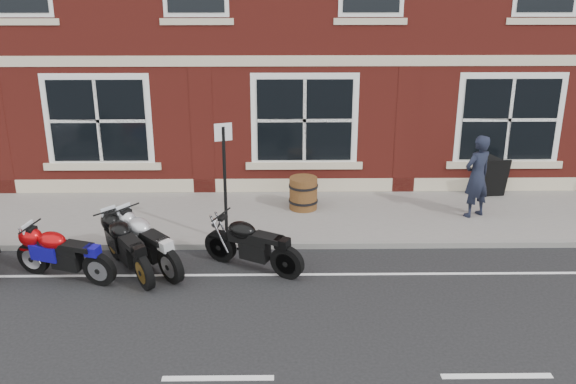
# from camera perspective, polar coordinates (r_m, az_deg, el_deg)

# --- Properties ---
(ground) EXTENTS (80.00, 80.00, 0.00)m
(ground) POSITION_cam_1_polar(r_m,az_deg,el_deg) (12.13, -4.96, -7.80)
(ground) COLOR black
(ground) RESTS_ON ground
(sidewalk) EXTENTS (30.00, 3.00, 0.12)m
(sidewalk) POSITION_cam_1_polar(r_m,az_deg,el_deg) (14.82, -4.18, -2.20)
(sidewalk) COLOR slate
(sidewalk) RESTS_ON ground
(kerb) EXTENTS (30.00, 0.16, 0.12)m
(kerb) POSITION_cam_1_polar(r_m,az_deg,el_deg) (13.37, -4.55, -4.75)
(kerb) COLOR slate
(kerb) RESTS_ON ground
(moto_sport_red) EXTENTS (2.03, 0.84, 0.95)m
(moto_sport_red) POSITION_cam_1_polar(r_m,az_deg,el_deg) (12.62, -19.32, -5.02)
(moto_sport_red) COLOR black
(moto_sport_red) RESTS_ON ground
(moto_sport_black) EXTENTS (1.33, 1.93, 1.00)m
(moto_sport_black) POSITION_cam_1_polar(r_m,az_deg,el_deg) (12.53, -13.99, -4.50)
(moto_sport_black) COLOR black
(moto_sport_black) RESTS_ON ground
(moto_sport_silver) EXTENTS (1.58, 1.77, 1.00)m
(moto_sport_silver) POSITION_cam_1_polar(r_m,az_deg,el_deg) (12.60, -12.30, -4.19)
(moto_sport_silver) COLOR black
(moto_sport_silver) RESTS_ON ground
(moto_naked_black) EXTENTS (1.95, 1.19, 0.97)m
(moto_naked_black) POSITION_cam_1_polar(r_m,az_deg,el_deg) (12.29, -3.25, -4.45)
(moto_naked_black) COLOR black
(moto_naked_black) RESTS_ON ground
(pedestrian_left) EXTENTS (0.82, 0.73, 1.90)m
(pedestrian_left) POSITION_cam_1_polar(r_m,az_deg,el_deg) (14.97, 16.45, 1.34)
(pedestrian_left) COLOR black
(pedestrian_left) RESTS_ON sidewalk
(a_board_sign) EXTENTS (0.64, 0.46, 1.00)m
(a_board_sign) POSITION_cam_1_polar(r_m,az_deg,el_deg) (16.58, 17.81, 1.36)
(a_board_sign) COLOR black
(a_board_sign) RESTS_ON sidewalk
(barrel_planter) EXTENTS (0.68, 0.68, 0.76)m
(barrel_planter) POSITION_cam_1_polar(r_m,az_deg,el_deg) (14.99, 1.37, -0.10)
(barrel_planter) COLOR #463512
(barrel_planter) RESTS_ON sidewalk
(parking_sign) EXTENTS (0.34, 0.13, 2.50)m
(parking_sign) POSITION_cam_1_polar(r_m,az_deg,el_deg) (12.96, -5.65, 1.56)
(parking_sign) COLOR black
(parking_sign) RESTS_ON sidewalk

